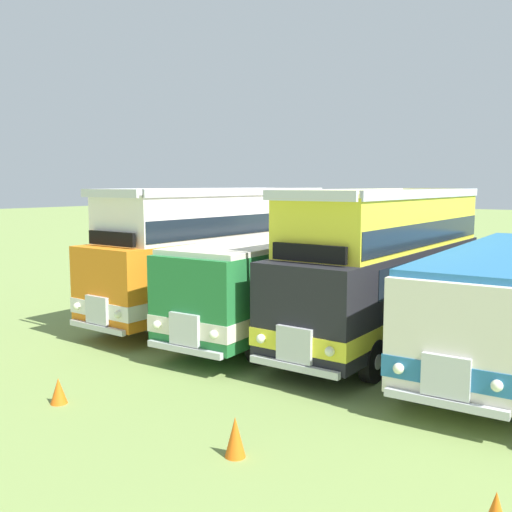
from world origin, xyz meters
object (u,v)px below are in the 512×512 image
Objects in this scene: bus_third_in_row at (386,264)px; cone_far_end at (235,437)px; bus_second_in_row at (296,274)px; bus_fourth_in_row at (504,295)px; cone_mid_row at (59,391)px; bus_first_in_row at (221,249)px.

bus_third_in_row reaches higher than cone_far_end.
bus_third_in_row is at bearing 96.40° from cone_far_end.
bus_third_in_row is at bearing -3.17° from bus_second_in_row.
bus_third_in_row is (3.21, -0.18, 0.60)m from bus_second_in_row.
bus_second_in_row is at bearing -179.05° from bus_fourth_in_row.
cone_far_end is at bearing 3.57° from cone_mid_row.
bus_first_in_row is 15.29× the size of cone_far_end.
bus_first_in_row is at bearing 179.56° from bus_second_in_row.
bus_second_in_row is at bearing 87.21° from cone_mid_row.
cone_mid_row is (2.77, -8.79, -2.08)m from bus_first_in_row.
bus_fourth_in_row is at bearing 52.38° from cone_mid_row.
bus_first_in_row is at bearing 130.79° from cone_far_end.
bus_third_in_row reaches higher than bus_fourth_in_row.
bus_second_in_row is 8.90m from cone_mid_row.
bus_third_in_row is (6.41, -0.20, -0.00)m from bus_first_in_row.
bus_second_in_row is at bearing 176.83° from bus_third_in_row.
bus_second_in_row reaches higher than cone_far_end.
bus_second_in_row is 9.54m from cone_far_end.
bus_first_in_row is 0.95× the size of bus_second_in_row.
bus_first_in_row is 19.57× the size of cone_mid_row.
bus_third_in_row is at bearing -1.81° from bus_first_in_row.
cone_mid_row is 0.78× the size of cone_far_end.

